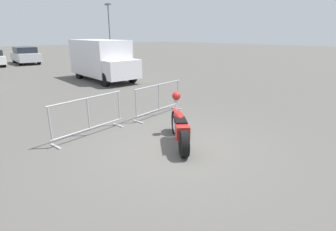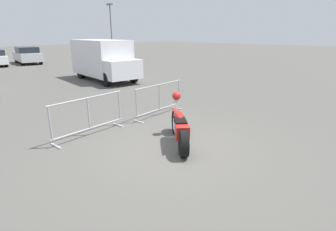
% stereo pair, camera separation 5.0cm
% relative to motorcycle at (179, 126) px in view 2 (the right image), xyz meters
% --- Properties ---
extents(ground_plane, '(120.00, 120.00, 0.00)m').
position_rel_motorcycle_xyz_m(ground_plane, '(-0.34, -0.06, -0.46)').
color(ground_plane, '#54514C').
extents(motorcycle, '(1.50, 1.73, 1.20)m').
position_rel_motorcycle_xyz_m(motorcycle, '(0.00, 0.00, 0.00)').
color(motorcycle, black).
rests_on(motorcycle, ground).
extents(crowd_barrier_near, '(2.23, 0.62, 1.07)m').
position_rel_motorcycle_xyz_m(crowd_barrier_near, '(-1.32, 2.11, 0.10)').
color(crowd_barrier_near, '#9EA0A5').
rests_on(crowd_barrier_near, ground).
extents(crowd_barrier_far, '(2.23, 0.62, 1.07)m').
position_rel_motorcycle_xyz_m(crowd_barrier_far, '(1.32, 2.11, 0.10)').
color(crowd_barrier_far, '#9EA0A5').
rests_on(crowd_barrier_far, ground).
extents(delivery_van, '(2.39, 5.15, 2.31)m').
position_rel_motorcycle_xyz_m(delivery_van, '(3.86, 9.54, 0.78)').
color(delivery_van, silver).
rests_on(delivery_van, ground).
extents(parked_car_silver, '(2.33, 4.57, 1.49)m').
position_rel_motorcycle_xyz_m(parked_car_silver, '(3.84, 22.29, 0.30)').
color(parked_car_silver, '#B7BABF').
rests_on(parked_car_silver, ground).
extents(planter_island, '(3.30, 3.30, 1.06)m').
position_rel_motorcycle_xyz_m(planter_island, '(8.10, 15.89, -0.12)').
color(planter_island, '#ADA89E').
rests_on(planter_island, ground).
extents(street_lamp, '(0.36, 0.70, 5.68)m').
position_rel_motorcycle_xyz_m(street_lamp, '(12.51, 21.46, 3.25)').
color(street_lamp, '#595B60').
rests_on(street_lamp, ground).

